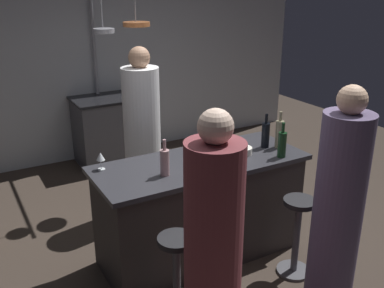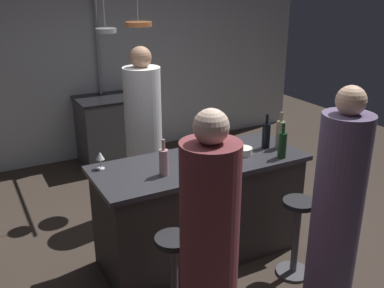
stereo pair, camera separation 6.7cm
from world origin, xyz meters
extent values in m
plane|color=#382D26|center=(0.00, 0.00, 0.00)|extent=(9.00, 9.00, 0.00)
cube|color=#B2B7BC|center=(0.00, 2.85, 1.30)|extent=(6.40, 0.16, 2.60)
cube|color=#332D2B|center=(0.00, 0.00, 0.43)|extent=(1.72, 0.66, 0.86)
cube|color=#2D2D33|center=(0.00, 0.00, 0.88)|extent=(1.80, 0.72, 0.04)
cube|color=#47474C|center=(0.00, 2.45, 0.43)|extent=(0.76, 0.60, 0.86)
cube|color=black|center=(0.00, 2.45, 0.88)|extent=(0.80, 0.64, 0.03)
cylinder|color=white|center=(-0.11, 0.97, 0.77)|extent=(0.37, 0.37, 1.53)
sphere|color=tan|center=(-0.11, 0.97, 1.62)|extent=(0.21, 0.21, 0.21)
cylinder|color=#4C4C51|center=(0.54, -0.62, 0.01)|extent=(0.28, 0.28, 0.02)
cylinder|color=#4C4C51|center=(0.54, -0.62, 0.33)|extent=(0.06, 0.06, 0.62)
cylinder|color=black|center=(0.54, -0.62, 0.66)|extent=(0.26, 0.26, 0.04)
cylinder|color=#594C6B|center=(0.56, -0.98, 0.74)|extent=(0.35, 0.35, 1.48)
sphere|color=#D8AD8C|center=(0.56, -0.98, 1.57)|extent=(0.20, 0.20, 0.20)
cylinder|color=#4C4C51|center=(-0.56, -0.62, 0.33)|extent=(0.06, 0.06, 0.62)
cylinder|color=black|center=(-0.56, -0.62, 0.66)|extent=(0.26, 0.26, 0.04)
cylinder|color=brown|center=(-0.51, -1.01, 0.74)|extent=(0.35, 0.35, 1.48)
sphere|color=beige|center=(-0.51, -1.01, 1.57)|extent=(0.20, 0.20, 0.20)
cylinder|color=gray|center=(0.00, 2.70, 1.07)|extent=(0.04, 0.04, 2.15)
cylinder|color=gray|center=(-0.30, 1.37, 1.84)|extent=(0.21, 0.21, 0.04)
cylinder|color=gray|center=(-0.30, 1.39, 2.00)|extent=(0.01, 0.01, 0.31)
cylinder|color=#B26638|center=(0.05, 1.38, 1.89)|extent=(0.28, 0.28, 0.04)
cylinder|color=gray|center=(0.05, 1.39, 2.02)|extent=(0.01, 0.01, 0.26)
cylinder|color=#382319|center=(-0.04, -0.03, 1.01)|extent=(0.05, 0.05, 0.21)
cylinder|color=gray|center=(0.77, -0.07, 1.02)|extent=(0.07, 0.07, 0.25)
cylinder|color=gray|center=(0.77, -0.07, 1.19)|extent=(0.03, 0.03, 0.08)
cylinder|color=#143319|center=(0.64, -0.26, 1.01)|extent=(0.07, 0.07, 0.22)
cylinder|color=#143319|center=(0.64, -0.26, 1.16)|extent=(0.03, 0.03, 0.08)
cylinder|color=#B78C8E|center=(-0.38, -0.11, 1.00)|extent=(0.07, 0.07, 0.20)
cylinder|color=#B78C8E|center=(-0.38, -0.11, 1.15)|extent=(0.03, 0.03, 0.08)
cylinder|color=black|center=(0.66, -0.01, 1.01)|extent=(0.07, 0.07, 0.22)
cylinder|color=black|center=(0.66, -0.01, 1.17)|extent=(0.03, 0.03, 0.08)
cylinder|color=silver|center=(0.29, 0.12, 0.90)|extent=(0.06, 0.06, 0.01)
cylinder|color=silver|center=(0.29, 0.12, 0.94)|extent=(0.01, 0.01, 0.07)
cone|color=silver|center=(0.29, 0.12, 1.01)|extent=(0.07, 0.07, 0.06)
cylinder|color=silver|center=(-0.78, 0.23, 0.90)|extent=(0.06, 0.06, 0.01)
cylinder|color=silver|center=(-0.78, 0.23, 0.94)|extent=(0.01, 0.01, 0.07)
cone|color=silver|center=(-0.78, 0.23, 1.01)|extent=(0.07, 0.07, 0.06)
cylinder|color=#334C6B|center=(0.13, -0.16, 0.94)|extent=(0.22, 0.22, 0.08)
cylinder|color=silver|center=(0.39, -0.05, 0.93)|extent=(0.16, 0.16, 0.06)
camera|label=1|loc=(-1.72, -2.89, 2.30)|focal=41.06mm
camera|label=2|loc=(-1.66, -2.92, 2.30)|focal=41.06mm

